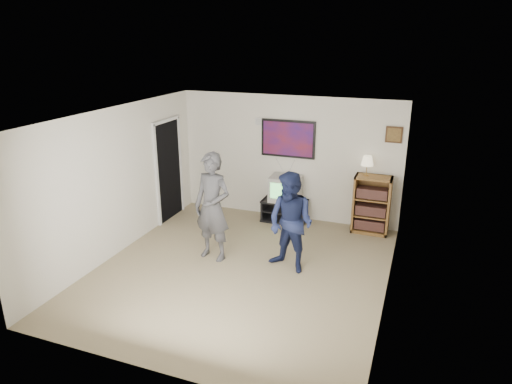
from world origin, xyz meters
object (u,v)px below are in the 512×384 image
Objects in this scene: bookshelf at (371,205)px; person_short at (291,223)px; crt_television at (285,189)px; person_tall at (212,207)px; media_stand at (284,211)px.

bookshelf is 2.22m from person_short.
crt_television is 0.32× the size of person_tall.
bookshelf is at bearing 0.02° from crt_television.
crt_television is (0.01, 0.00, 0.47)m from media_stand.
media_stand is 2.18m from person_tall.
person_short is at bearing -72.30° from crt_television.
crt_television is 0.37× the size of person_short.
person_short is (0.67, -1.91, 0.12)m from crt_television.
person_short is (0.68, -1.91, 0.59)m from media_stand.
bookshelf is 0.61× the size of person_tall.
person_short is (1.33, 0.05, -0.11)m from person_tall.
crt_television is at bearing -178.30° from bookshelf.
person_tall reaches higher than bookshelf.
person_short is at bearing -117.45° from bookshelf.
person_tall reaches higher than media_stand.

